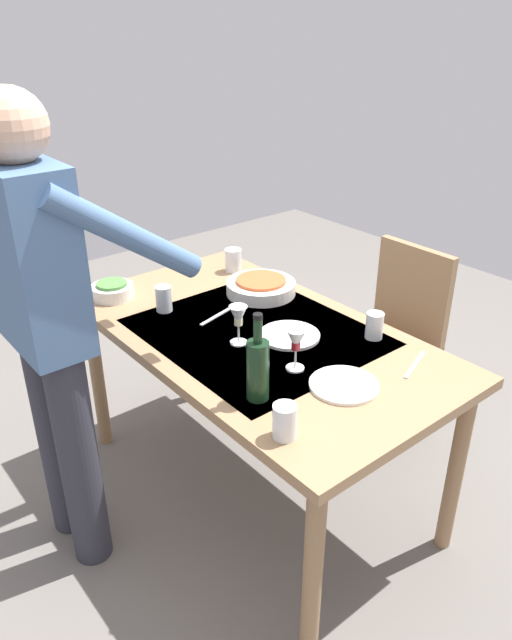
% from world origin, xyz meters
% --- Properties ---
extents(ground_plane, '(6.00, 6.00, 0.00)m').
position_xyz_m(ground_plane, '(0.00, 0.00, 0.00)').
color(ground_plane, '#66605B').
extents(dining_table, '(1.56, 0.87, 0.77)m').
position_xyz_m(dining_table, '(0.00, 0.00, 0.69)').
color(dining_table, '#93704C').
rests_on(dining_table, ground_plane).
extents(chair_near, '(0.40, 0.40, 0.91)m').
position_xyz_m(chair_near, '(-0.05, -0.82, 0.53)').
color(chair_near, brown).
rests_on(chair_near, ground_plane).
extents(person_server, '(0.42, 0.61, 1.69)m').
position_xyz_m(person_server, '(0.22, 0.70, 0.96)').
color(person_server, '#2D2D38').
rests_on(person_server, ground_plane).
extents(wine_bottle, '(0.07, 0.07, 0.30)m').
position_xyz_m(wine_bottle, '(-0.35, 0.28, 0.88)').
color(wine_bottle, black).
rests_on(wine_bottle, dining_table).
extents(wine_glass_left, '(0.07, 0.07, 0.15)m').
position_xyz_m(wine_glass_left, '(-0.29, 0.07, 0.88)').
color(wine_glass_left, white).
rests_on(wine_glass_left, dining_table).
extents(wine_glass_right, '(0.07, 0.07, 0.15)m').
position_xyz_m(wine_glass_right, '(-0.03, 0.11, 0.88)').
color(wine_glass_right, white).
rests_on(wine_glass_right, dining_table).
extents(water_cup_near_left, '(0.07, 0.07, 0.10)m').
position_xyz_m(water_cup_near_left, '(-0.32, -0.31, 0.82)').
color(water_cup_near_left, silver).
rests_on(water_cup_near_left, dining_table).
extents(water_cup_near_right, '(0.08, 0.08, 0.11)m').
position_xyz_m(water_cup_near_right, '(0.54, -0.30, 0.83)').
color(water_cup_near_right, silver).
rests_on(water_cup_near_right, dining_table).
extents(water_cup_far_left, '(0.07, 0.07, 0.11)m').
position_xyz_m(water_cup_far_left, '(0.38, 0.17, 0.83)').
color(water_cup_far_left, silver).
rests_on(water_cup_far_left, dining_table).
extents(water_cup_far_right, '(0.07, 0.07, 0.11)m').
position_xyz_m(water_cup_far_right, '(-0.55, 0.34, 0.83)').
color(water_cup_far_right, silver).
rests_on(water_cup_far_right, dining_table).
extents(serving_bowl_pasta, '(0.30, 0.30, 0.07)m').
position_xyz_m(serving_bowl_pasta, '(0.26, -0.24, 0.81)').
color(serving_bowl_pasta, white).
rests_on(serving_bowl_pasta, dining_table).
extents(side_bowl_salad, '(0.18, 0.18, 0.07)m').
position_xyz_m(side_bowl_salad, '(0.63, 0.28, 0.81)').
color(side_bowl_salad, white).
rests_on(side_bowl_salad, dining_table).
extents(dinner_plate_near, '(0.23, 0.23, 0.01)m').
position_xyz_m(dinner_plate_near, '(-0.11, -0.07, 0.78)').
color(dinner_plate_near, white).
rests_on(dinner_plate_near, dining_table).
extents(dinner_plate_far, '(0.23, 0.23, 0.01)m').
position_xyz_m(dinner_plate_far, '(-0.48, 0.02, 0.78)').
color(dinner_plate_far, white).
rests_on(dinner_plate_far, dining_table).
extents(table_knife, '(0.08, 0.19, 0.00)m').
position_xyz_m(table_knife, '(-0.54, -0.27, 0.78)').
color(table_knife, silver).
rests_on(table_knife, dining_table).
extents(table_fork, '(0.06, 0.18, 0.00)m').
position_xyz_m(table_fork, '(0.20, 0.05, 0.78)').
color(table_fork, silver).
rests_on(table_fork, dining_table).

